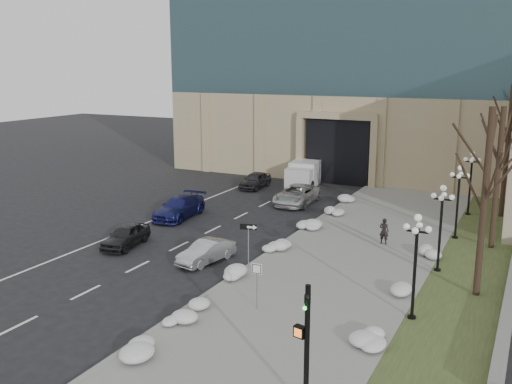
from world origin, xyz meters
TOP-DOWN VIEW (x-y plane):
  - ground at (0.00, 0.00)m, footprint 160.00×160.00m
  - sidewalk at (3.50, 14.00)m, footprint 9.00×40.00m
  - curb at (-1.00, 14.00)m, footprint 0.30×40.00m
  - grass_strip at (10.00, 14.00)m, footprint 4.00×40.00m
  - car_a at (-9.37, 8.57)m, footprint 2.19×4.16m
  - car_b at (-3.51, 8.30)m, footprint 2.01×3.93m
  - car_c at (-10.24, 15.59)m, footprint 2.55×5.36m
  - car_d at (-4.26, 23.18)m, footprint 2.65×5.48m
  - car_e at (-9.87, 27.01)m, footprint 1.83×4.25m
  - pedestrian at (4.57, 15.76)m, footprint 0.60×0.41m
  - box_truck at (-6.55, 31.09)m, footprint 3.08×7.03m
  - one_way_sign at (-0.68, 8.30)m, footprint 0.97×0.32m
  - keep_sign at (1.89, 3.82)m, footprint 0.48×0.09m
  - traffic_signal at (6.64, -2.26)m, footprint 0.74×0.98m
  - snow_clump_a at (-0.37, -1.88)m, footprint 1.10×1.60m
  - snow_clump_b at (-0.35, 2.51)m, footprint 1.10×1.60m
  - snow_clump_c at (-0.74, 6.66)m, footprint 1.10×1.60m
  - snow_clump_d at (-0.59, 11.93)m, footprint 1.10×1.60m
  - snow_clump_e at (-0.70, 16.49)m, footprint 1.10×1.60m
  - snow_clump_f at (-0.40, 21.09)m, footprint 1.10×1.60m
  - snow_clump_g at (-0.64, 24.94)m, footprint 1.10×1.60m
  - snow_clump_h at (7.53, 2.96)m, footprint 1.10×1.60m
  - snow_clump_i at (7.36, 8.71)m, footprint 1.10×1.60m
  - snow_clump_j at (7.59, 14.53)m, footprint 1.10×1.60m
  - snow_clump_k at (-0.63, 0.80)m, footprint 1.10×1.60m
  - snow_clump_l at (-0.87, 11.70)m, footprint 1.10×1.60m
  - lamppost_a at (8.30, 6.00)m, footprint 1.18×1.18m
  - lamppost_b at (8.30, 12.50)m, footprint 1.18×1.18m
  - lamppost_c at (8.30, 19.00)m, footprint 1.18×1.18m
  - lamppost_d at (8.30, 25.50)m, footprint 1.18×1.18m
  - tree_near at (10.50, 10.00)m, footprint 3.20×3.20m
  - tree_mid at (10.50, 18.00)m, footprint 3.20×3.20m
  - tree_far at (10.50, 26.00)m, footprint 3.20×3.20m

SIDE VIEW (x-z plane):
  - ground at x=0.00m, z-range 0.00..0.00m
  - grass_strip at x=10.00m, z-range 0.00..0.10m
  - sidewalk at x=3.50m, z-range 0.00..0.12m
  - curb at x=-1.00m, z-range 0.00..0.14m
  - snow_clump_a at x=-0.37m, z-range 0.12..0.48m
  - snow_clump_b at x=-0.35m, z-range 0.12..0.48m
  - snow_clump_c at x=-0.74m, z-range 0.12..0.48m
  - snow_clump_d at x=-0.59m, z-range 0.12..0.48m
  - snow_clump_e at x=-0.70m, z-range 0.12..0.48m
  - snow_clump_f at x=-0.40m, z-range 0.12..0.48m
  - snow_clump_g at x=-0.64m, z-range 0.12..0.48m
  - snow_clump_h at x=7.53m, z-range 0.12..0.48m
  - snow_clump_i at x=7.36m, z-range 0.12..0.48m
  - snow_clump_j at x=7.59m, z-range 0.12..0.48m
  - snow_clump_k at x=-0.63m, z-range 0.12..0.48m
  - snow_clump_l at x=-0.87m, z-range 0.12..0.48m
  - car_b at x=-3.51m, z-range 0.00..1.23m
  - car_a at x=-9.37m, z-range 0.00..1.35m
  - car_e at x=-9.87m, z-range 0.00..1.43m
  - car_d at x=-4.26m, z-range 0.00..1.50m
  - car_c at x=-10.24m, z-range 0.00..1.51m
  - pedestrian at x=4.57m, z-range 0.12..1.73m
  - box_truck at x=-6.55m, z-range -0.03..2.13m
  - keep_sign at x=1.89m, z-range 0.53..2.78m
  - one_way_sign at x=-0.68m, z-range 0.84..3.41m
  - traffic_signal at x=6.64m, z-range -0.01..4.30m
  - lamppost_a at x=8.30m, z-range 0.69..5.45m
  - lamppost_b at x=8.30m, z-range 0.69..5.45m
  - lamppost_c at x=8.30m, z-range 0.69..5.45m
  - lamppost_d at x=8.30m, z-range 0.69..5.45m
  - tree_mid at x=10.50m, z-range 1.25..9.75m
  - tree_near at x=10.50m, z-range 1.33..10.33m
  - tree_far at x=10.50m, z-range 1.40..10.90m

